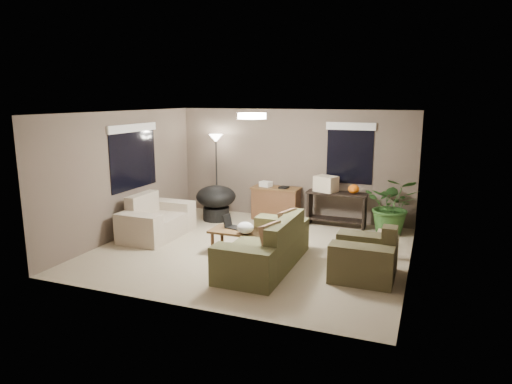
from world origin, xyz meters
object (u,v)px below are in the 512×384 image
at_px(floor_lamp, 216,148).
at_px(papasan_chair, 216,200).
at_px(main_sofa, 267,249).
at_px(desk, 276,203).
at_px(armchair, 365,259).
at_px(cat_scratching_post, 383,247).
at_px(loveseat, 156,222).
at_px(houseplant, 392,212).
at_px(coffee_table, 238,233).
at_px(console_table, 337,206).

bearing_deg(floor_lamp, papasan_chair, -65.91).
bearing_deg(main_sofa, desk, 105.90).
bearing_deg(armchair, cat_scratching_post, 79.22).
distance_m(loveseat, houseplant, 4.82).
bearing_deg(loveseat, cat_scratching_post, 3.89).
distance_m(main_sofa, desk, 3.01).
distance_m(floor_lamp, cat_scratching_post, 4.64).
height_order(main_sofa, desk, main_sofa).
distance_m(loveseat, coffee_table, 1.98).
height_order(papasan_chair, cat_scratching_post, papasan_chair).
bearing_deg(armchair, main_sofa, -175.50).
xyz_separation_m(armchair, cat_scratching_post, (0.18, 0.96, -0.08)).
bearing_deg(console_table, armchair, -69.80).
relative_size(loveseat, console_table, 1.23).
bearing_deg(loveseat, houseplant, 23.09).
bearing_deg(armchair, houseplant, 85.97).
xyz_separation_m(console_table, floor_lamp, (-2.89, 0.01, 1.16)).
bearing_deg(main_sofa, papasan_chair, 131.65).
relative_size(papasan_chair, houseplant, 0.95).
bearing_deg(armchair, coffee_table, 171.66).
bearing_deg(desk, floor_lamp, -178.24).
xyz_separation_m(desk, cat_scratching_post, (2.59, -1.80, -0.16)).
bearing_deg(coffee_table, desk, 92.61).
bearing_deg(main_sofa, houseplant, 56.63).
distance_m(papasan_chair, floor_lamp, 1.26).
bearing_deg(coffee_table, armchair, -8.34).
height_order(armchair, desk, armchair).
distance_m(desk, cat_scratching_post, 3.16).
bearing_deg(cat_scratching_post, houseplant, 90.14).
relative_size(main_sofa, loveseat, 1.37).
xyz_separation_m(console_table, cat_scratching_post, (1.18, -1.74, -0.22)).
bearing_deg(houseplant, coffee_table, -138.17).
bearing_deg(loveseat, console_table, 32.11).
distance_m(loveseat, cat_scratching_post, 4.45).
bearing_deg(armchair, console_table, 110.20).
bearing_deg(console_table, cat_scratching_post, -55.91).
bearing_deg(main_sofa, armchair, 4.50).
height_order(desk, floor_lamp, floor_lamp).
bearing_deg(main_sofa, floor_lamp, 129.01).
distance_m(papasan_chair, cat_scratching_post, 4.05).
bearing_deg(houseplant, cat_scratching_post, -89.86).
bearing_deg(houseplant, desk, 175.27).
relative_size(main_sofa, floor_lamp, 1.15).
height_order(loveseat, houseplant, houseplant).
bearing_deg(floor_lamp, armchair, -34.98).
bearing_deg(desk, console_table, -2.43).
height_order(floor_lamp, houseplant, floor_lamp).
xyz_separation_m(houseplant, cat_scratching_post, (0.00, -1.59, -0.25)).
relative_size(console_table, papasan_chair, 1.15).
xyz_separation_m(desk, papasan_chair, (-1.25, -0.55, 0.09)).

